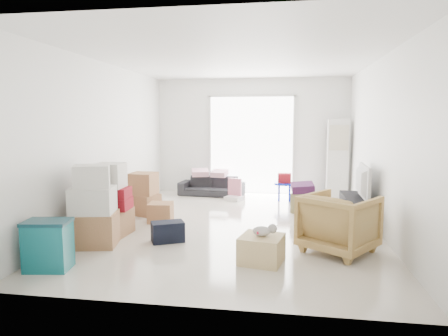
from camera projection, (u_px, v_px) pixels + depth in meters
name	position (u px, v px, depth m)	size (l,w,h in m)	color
room_shell	(236.00, 144.00, 6.49)	(4.98, 6.48, 3.18)	beige
sliding_door	(251.00, 141.00, 9.43)	(2.10, 0.04, 2.33)	white
ac_tower	(337.00, 159.00, 8.86)	(0.45, 0.30, 1.75)	silver
tv_console	(357.00, 211.00, 6.64)	(0.41, 1.36, 0.45)	black
television	(358.00, 194.00, 6.60)	(0.95, 0.55, 0.13)	black
sofa	(212.00, 183.00, 9.20)	(1.48, 0.43, 0.58)	black
pillow_left	(200.00, 167.00, 9.23)	(0.42, 0.33, 0.13)	#CB94A5
pillow_right	(219.00, 168.00, 9.12)	(0.32, 0.25, 0.11)	#CB94A5
armchair	(339.00, 220.00, 5.22)	(0.83, 0.78, 0.86)	#A68649
storage_bins	(48.00, 245.00, 4.62)	(0.55, 0.43, 0.59)	#106067
box_stack_a	(93.00, 210.00, 5.48)	(0.70, 0.62, 1.13)	#A16B48
box_stack_b	(111.00, 204.00, 6.03)	(0.60, 0.57, 1.09)	#A16B48
box_stack_c	(143.00, 194.00, 7.34)	(0.63, 0.58, 0.77)	#A16B48
loose_box	(161.00, 212.00, 6.82)	(0.39, 0.39, 0.33)	#A16B48
duffel_bag	(168.00, 232.00, 5.70)	(0.45, 0.27, 0.29)	black
ottoman	(302.00, 203.00, 7.52)	(0.37, 0.37, 0.37)	#9B8F5A
blanket	(302.00, 189.00, 7.49)	(0.41, 0.41, 0.14)	#4D1E4C
kids_table	(284.00, 181.00, 8.59)	(0.45, 0.45, 0.59)	#1024CA
toy_walker	(234.00, 194.00, 8.69)	(0.43, 0.42, 0.46)	silver
wood_crate	(262.00, 249.00, 4.87)	(0.50, 0.50, 0.33)	#DDC07F
plush_bunny	(265.00, 230.00, 4.85)	(0.30, 0.17, 0.15)	#B2ADA8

